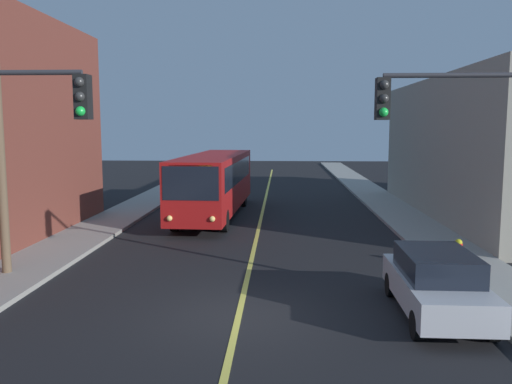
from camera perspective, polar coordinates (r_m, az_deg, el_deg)
The scene contains 9 objects.
ground_plane at distance 13.32m, azimuth -1.90°, elevation -13.29°, with size 120.00×120.00×0.00m, color black.
sidewalk_left at distance 24.36m, azimuth -17.19°, elevation -4.05°, with size 2.50×90.00×0.15m, color gray.
sidewalk_right at distance 23.73m, azimuth 17.97°, elevation -4.37°, with size 2.50×90.00×0.15m, color gray.
lane_stripe_center at distance 27.86m, azimuth 0.62°, elevation -2.52°, with size 0.16×60.00×0.01m, color #D8CC4C.
city_bus at distance 27.49m, azimuth -4.50°, elevation 1.15°, with size 3.00×12.23×3.20m.
parked_car_silver at distance 13.81m, azimuth 18.92°, elevation -9.26°, with size 1.86×4.42×1.62m.
traffic_signal_left_corner at distance 13.47m, azimuth -25.92°, elevation 4.96°, with size 3.75×0.48×6.00m.
traffic_signal_right_corner at distance 13.65m, azimuth 21.57°, elevation 5.19°, with size 3.75×0.48×6.00m.
fire_hydrant at distance 18.61m, azimuth 21.04°, elevation -5.99°, with size 0.44×0.26×0.84m.
Camera 1 is at (1.04, -12.45, 4.63)m, focal length 36.95 mm.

